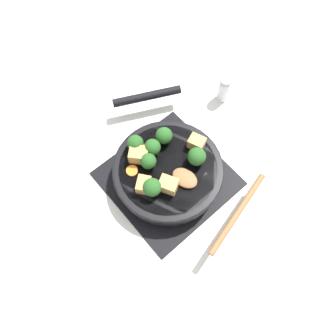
% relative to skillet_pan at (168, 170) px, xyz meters
% --- Properties ---
extents(ground_plane, '(2.40, 2.40, 0.00)m').
position_rel_skillet_pan_xyz_m(ground_plane, '(0.00, 0.00, -0.05)').
color(ground_plane, white).
extents(front_burner_grate, '(0.31, 0.31, 0.03)m').
position_rel_skillet_pan_xyz_m(front_burner_grate, '(0.00, 0.00, -0.04)').
color(front_burner_grate, black).
rests_on(front_burner_grate, ground_plane).
extents(skillet_pan, '(0.34, 0.41, 0.05)m').
position_rel_skillet_pan_xyz_m(skillet_pan, '(0.00, 0.00, 0.00)').
color(skillet_pan, black).
rests_on(skillet_pan, front_burner_grate).
extents(wooden_spoon, '(0.24, 0.22, 0.02)m').
position_rel_skillet_pan_xyz_m(wooden_spoon, '(-0.03, 0.14, 0.03)').
color(wooden_spoon, olive).
rests_on(wooden_spoon, skillet_pan).
extents(tofu_cube_center_large, '(0.05, 0.05, 0.03)m').
position_rel_skillet_pan_xyz_m(tofu_cube_center_large, '(-0.10, 0.00, 0.04)').
color(tofu_cube_center_large, tan).
rests_on(tofu_cube_center_large, skillet_pan).
extents(tofu_cube_near_handle, '(0.05, 0.06, 0.04)m').
position_rel_skillet_pan_xyz_m(tofu_cube_near_handle, '(0.04, 0.04, 0.04)').
color(tofu_cube_near_handle, tan).
rests_on(tofu_cube_near_handle, skillet_pan).
extents(tofu_cube_east_chunk, '(0.06, 0.06, 0.04)m').
position_rel_skillet_pan_xyz_m(tofu_cube_east_chunk, '(0.04, -0.07, 0.04)').
color(tofu_cube_east_chunk, tan).
rests_on(tofu_cube_east_chunk, skillet_pan).
extents(tofu_cube_west_chunk, '(0.05, 0.05, 0.03)m').
position_rel_skillet_pan_xyz_m(tofu_cube_west_chunk, '(0.08, -0.00, 0.04)').
color(tofu_cube_west_chunk, tan).
rests_on(tofu_cube_west_chunk, skillet_pan).
extents(broccoli_floret_near_spoon, '(0.04, 0.04, 0.05)m').
position_rel_skillet_pan_xyz_m(broccoli_floret_near_spoon, '(0.03, -0.09, 0.05)').
color(broccoli_floret_near_spoon, '#709956').
rests_on(broccoli_floret_near_spoon, skillet_pan).
extents(broccoli_floret_center_top, '(0.05, 0.05, 0.05)m').
position_rel_skillet_pan_xyz_m(broccoli_floret_center_top, '(-0.06, 0.04, 0.05)').
color(broccoli_floret_center_top, '#709956').
rests_on(broccoli_floret_center_top, skillet_pan).
extents(broccoli_floret_east_rim, '(0.04, 0.04, 0.05)m').
position_rel_skillet_pan_xyz_m(broccoli_floret_east_rim, '(0.03, -0.03, 0.05)').
color(broccoli_floret_east_rim, '#709956').
rests_on(broccoli_floret_east_rim, skillet_pan).
extents(broccoli_floret_west_rim, '(0.04, 0.04, 0.05)m').
position_rel_skillet_pan_xyz_m(broccoli_floret_west_rim, '(-0.04, -0.06, 0.05)').
color(broccoli_floret_west_rim, '#709956').
rests_on(broccoli_floret_west_rim, skillet_pan).
extents(broccoli_floret_north_edge, '(0.05, 0.05, 0.05)m').
position_rel_skillet_pan_xyz_m(broccoli_floret_north_edge, '(0.07, 0.03, 0.05)').
color(broccoli_floret_north_edge, '#709956').
rests_on(broccoli_floret_north_edge, skillet_pan).
extents(broccoli_floret_south_cluster, '(0.04, 0.04, 0.05)m').
position_rel_skillet_pan_xyz_m(broccoli_floret_south_cluster, '(-0.00, -0.06, 0.05)').
color(broccoli_floret_south_cluster, '#709956').
rests_on(broccoli_floret_south_cluster, skillet_pan).
extents(carrot_slice_orange_thin, '(0.03, 0.03, 0.01)m').
position_rel_skillet_pan_xyz_m(carrot_slice_orange_thin, '(0.08, -0.05, 0.02)').
color(carrot_slice_orange_thin, orange).
rests_on(carrot_slice_orange_thin, skillet_pan).
extents(carrot_slice_near_center, '(0.02, 0.02, 0.01)m').
position_rel_skillet_pan_xyz_m(carrot_slice_near_center, '(0.01, -0.08, 0.02)').
color(carrot_slice_near_center, orange).
rests_on(carrot_slice_near_center, skillet_pan).
extents(salt_shaker, '(0.04, 0.04, 0.09)m').
position_rel_skillet_pan_xyz_m(salt_shaker, '(-0.30, -0.09, -0.01)').
color(salt_shaker, white).
rests_on(salt_shaker, ground_plane).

